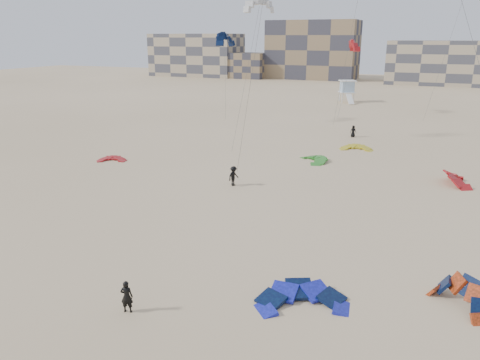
% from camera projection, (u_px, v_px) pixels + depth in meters
% --- Properties ---
extents(ground, '(320.00, 320.00, 0.00)m').
position_uv_depth(ground, '(211.00, 311.00, 23.17)').
color(ground, beige).
rests_on(ground, ground).
extents(kite_ground_blue, '(6.27, 6.39, 2.44)m').
position_uv_depth(kite_ground_blue, '(302.00, 305.00, 23.73)').
color(kite_ground_blue, '#2026D7').
rests_on(kite_ground_blue, ground).
extents(kite_ground_orange, '(4.87, 4.87, 3.44)m').
position_uv_depth(kite_ground_orange, '(459.00, 306.00, 23.57)').
color(kite_ground_orange, '#FA481E').
rests_on(kite_ground_orange, ground).
extents(kite_ground_red, '(3.82, 3.93, 1.15)m').
position_uv_depth(kite_ground_red, '(112.00, 161.00, 51.29)').
color(kite_ground_red, red).
rests_on(kite_ground_red, ground).
extents(kite_ground_green, '(5.29, 5.23, 1.56)m').
position_uv_depth(kite_ground_green, '(314.00, 161.00, 51.15)').
color(kite_ground_green, '#38871E').
rests_on(kite_ground_green, ground).
extents(kite_ground_red_far, '(4.60, 4.46, 3.47)m').
position_uv_depth(kite_ground_red_far, '(457.00, 184.00, 43.15)').
color(kite_ground_red_far, red).
rests_on(kite_ground_red_far, ground).
extents(kite_ground_yellow, '(4.09, 4.27, 1.50)m').
position_uv_depth(kite_ground_yellow, '(356.00, 149.00, 56.43)').
color(kite_ground_yellow, gold).
rests_on(kite_ground_yellow, ground).
extents(kitesurfer_main, '(0.71, 0.57, 1.69)m').
position_uv_depth(kitesurfer_main, '(127.00, 297.00, 22.88)').
color(kitesurfer_main, black).
rests_on(kitesurfer_main, ground).
extents(kitesurfer_c, '(1.02, 1.33, 1.82)m').
position_uv_depth(kitesurfer_c, '(234.00, 176.00, 42.46)').
color(kitesurfer_c, black).
rests_on(kitesurfer_c, ground).
extents(kitesurfer_e, '(0.89, 0.72, 1.58)m').
position_uv_depth(kitesurfer_e, '(353.00, 131.00, 63.16)').
color(kitesurfer_e, black).
rests_on(kitesurfer_e, ground).
extents(kite_fly_grey, '(5.16, 13.85, 16.81)m').
position_uv_depth(kite_fly_grey, '(260.00, 6.00, 56.64)').
color(kite_fly_grey, white).
rests_on(kite_fly_grey, ground).
extents(kite_fly_navy, '(4.42, 5.05, 13.06)m').
position_uv_depth(kite_fly_navy, '(225.00, 41.00, 70.64)').
color(kite_fly_navy, '#061E3F').
rests_on(kite_fly_navy, ground).
extents(kite_fly_red, '(4.97, 12.86, 12.05)m').
position_uv_depth(kite_fly_red, '(354.00, 47.00, 79.37)').
color(kite_fly_red, red).
rests_on(kite_fly_red, ground).
extents(lifeguard_tower_far, '(4.16, 6.63, 4.44)m').
position_uv_depth(lifeguard_tower_far, '(347.00, 91.00, 96.80)').
color(lifeguard_tower_far, white).
rests_on(lifeguard_tower_far, ground).
extents(condo_west_a, '(30.00, 15.00, 14.00)m').
position_uv_depth(condo_west_a, '(197.00, 55.00, 161.67)').
color(condo_west_a, tan).
rests_on(condo_west_a, ground).
extents(condo_west_b, '(28.00, 14.00, 18.00)m').
position_uv_depth(condo_west_b, '(313.00, 50.00, 149.64)').
color(condo_west_b, '#846E50').
rests_on(condo_west_b, ground).
extents(condo_mid, '(32.00, 16.00, 12.00)m').
position_uv_depth(condo_mid, '(447.00, 63.00, 132.05)').
color(condo_mid, tan).
rests_on(condo_mid, ground).
extents(condo_fill_left, '(12.00, 10.00, 8.00)m').
position_uv_depth(condo_fill_left, '(248.00, 65.00, 153.31)').
color(condo_fill_left, '#846E50').
rests_on(condo_fill_left, ground).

